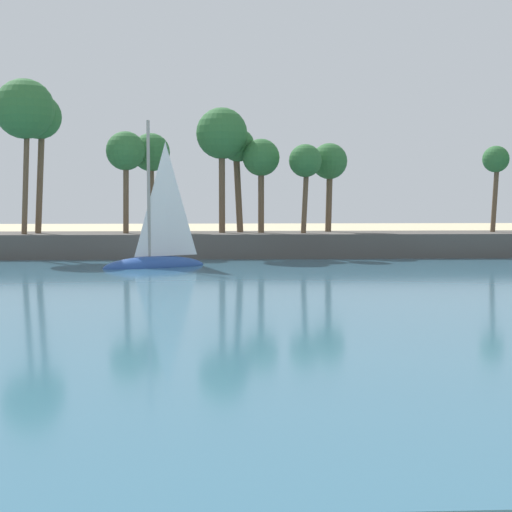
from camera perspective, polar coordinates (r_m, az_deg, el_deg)
The scene contains 3 objects.
sea at distance 54.94m, azimuth -5.01°, elevation -0.37°, with size 220.00×88.05×0.06m, color #386B84.
palm_headland at distance 58.71m, azimuth -6.88°, elevation 3.11°, with size 104.42×6.56×13.06m.
sailboat_toward_headland at distance 50.33m, azimuth -7.13°, elevation 0.23°, with size 6.92×4.85×9.77m.
Camera 1 is at (1.98, -2.24, 4.45)m, focal length 55.97 mm.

